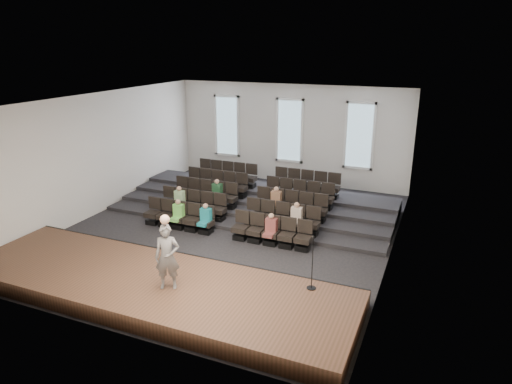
% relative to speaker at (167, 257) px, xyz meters
% --- Properties ---
extents(ground, '(14.00, 14.00, 0.00)m').
position_rel_speaker_xyz_m(ground, '(-0.73, 5.31, -1.42)').
color(ground, black).
rests_on(ground, ground).
extents(ceiling, '(12.00, 14.00, 0.02)m').
position_rel_speaker_xyz_m(ceiling, '(-0.73, 5.31, 3.59)').
color(ceiling, white).
rests_on(ceiling, ground).
extents(wall_back, '(12.00, 0.04, 5.00)m').
position_rel_speaker_xyz_m(wall_back, '(-0.73, 12.33, 1.08)').
color(wall_back, silver).
rests_on(wall_back, ground).
extents(wall_front, '(12.00, 0.04, 5.00)m').
position_rel_speaker_xyz_m(wall_front, '(-0.73, -1.71, 1.08)').
color(wall_front, silver).
rests_on(wall_front, ground).
extents(wall_left, '(0.04, 14.00, 5.00)m').
position_rel_speaker_xyz_m(wall_left, '(-6.75, 5.31, 1.08)').
color(wall_left, silver).
rests_on(wall_left, ground).
extents(wall_right, '(0.04, 14.00, 5.00)m').
position_rel_speaker_xyz_m(wall_right, '(5.29, 5.31, 1.08)').
color(wall_right, silver).
rests_on(wall_right, ground).
extents(stage, '(11.80, 3.60, 0.50)m').
position_rel_speaker_xyz_m(stage, '(-0.73, 0.21, -1.17)').
color(stage, '#503122').
rests_on(stage, ground).
extents(stage_lip, '(11.80, 0.06, 0.52)m').
position_rel_speaker_xyz_m(stage_lip, '(-0.73, 1.98, -1.17)').
color(stage_lip, black).
rests_on(stage_lip, ground).
extents(risers, '(11.80, 4.80, 0.60)m').
position_rel_speaker_xyz_m(risers, '(-0.73, 8.48, -1.23)').
color(risers, black).
rests_on(risers, ground).
extents(seating_rows, '(6.80, 4.70, 1.67)m').
position_rel_speaker_xyz_m(seating_rows, '(-0.73, 6.85, -0.74)').
color(seating_rows, black).
rests_on(seating_rows, ground).
extents(windows, '(8.44, 0.10, 3.24)m').
position_rel_speaker_xyz_m(windows, '(-0.73, 12.26, 1.28)').
color(windows, white).
rests_on(windows, wall_back).
extents(audience, '(5.45, 2.64, 1.10)m').
position_rel_speaker_xyz_m(audience, '(-0.84, 5.61, -0.62)').
color(audience, '#72D756').
rests_on(audience, seating_rows).
extents(speaker, '(0.80, 0.68, 1.85)m').
position_rel_speaker_xyz_m(speaker, '(0.00, 0.00, 0.00)').
color(speaker, '#625F5D').
rests_on(speaker, stage).
extents(mic_stand, '(0.26, 0.26, 1.58)m').
position_rel_speaker_xyz_m(mic_stand, '(3.64, 1.46, -0.46)').
color(mic_stand, black).
rests_on(mic_stand, stage).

